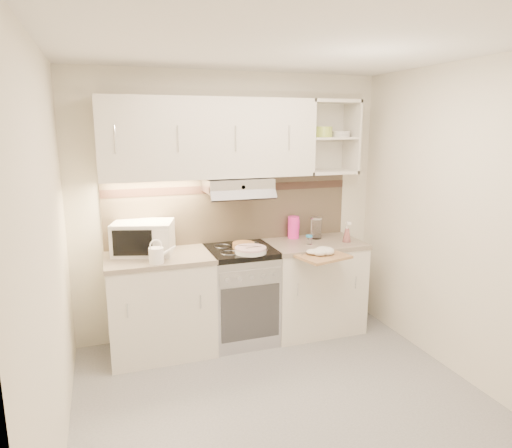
# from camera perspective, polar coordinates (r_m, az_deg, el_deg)

# --- Properties ---
(ground) EXTENTS (3.00, 3.00, 0.00)m
(ground) POSITION_cam_1_polar(r_m,az_deg,el_deg) (3.64, 3.62, -21.35)
(ground) COLOR #9A9A9D
(ground) RESTS_ON ground
(room_shell) EXTENTS (3.04, 2.84, 2.52)m
(room_shell) POSITION_cam_1_polar(r_m,az_deg,el_deg) (3.39, 1.65, 5.75)
(room_shell) COLOR silver
(room_shell) RESTS_ON ground
(base_cabinet_left) EXTENTS (0.90, 0.60, 0.86)m
(base_cabinet_left) POSITION_cam_1_polar(r_m,az_deg,el_deg) (4.22, -11.83, -10.03)
(base_cabinet_left) COLOR silver
(base_cabinet_left) RESTS_ON ground
(worktop_left) EXTENTS (0.92, 0.62, 0.04)m
(worktop_left) POSITION_cam_1_polar(r_m,az_deg,el_deg) (4.08, -12.10, -4.15)
(worktop_left) COLOR gray
(worktop_left) RESTS_ON base_cabinet_left
(base_cabinet_right) EXTENTS (0.90, 0.60, 0.86)m
(base_cabinet_right) POSITION_cam_1_polar(r_m,az_deg,el_deg) (4.62, 7.11, -7.87)
(base_cabinet_right) COLOR silver
(base_cabinet_right) RESTS_ON ground
(worktop_right) EXTENTS (0.92, 0.62, 0.04)m
(worktop_right) POSITION_cam_1_polar(r_m,az_deg,el_deg) (4.49, 7.26, -2.46)
(worktop_right) COLOR gray
(worktop_right) RESTS_ON base_cabinet_right
(electric_range) EXTENTS (0.60, 0.60, 0.90)m
(electric_range) POSITION_cam_1_polar(r_m,az_deg,el_deg) (4.35, -1.90, -8.76)
(electric_range) COLOR #B7B7BC
(electric_range) RESTS_ON ground
(microwave) EXTENTS (0.59, 0.50, 0.29)m
(microwave) POSITION_cam_1_polar(r_m,az_deg,el_deg) (4.13, -13.88, -1.66)
(microwave) COLOR silver
(microwave) RESTS_ON worktop_left
(watering_can) EXTENTS (0.24, 0.12, 0.20)m
(watering_can) POSITION_cam_1_polar(r_m,az_deg,el_deg) (3.84, -12.27, -3.74)
(watering_can) COLOR white
(watering_can) RESTS_ON worktop_left
(plate_stack) EXTENTS (0.28, 0.28, 0.06)m
(plate_stack) POSITION_cam_1_polar(r_m,az_deg,el_deg) (4.05, -0.68, -3.27)
(plate_stack) COLOR silver
(plate_stack) RESTS_ON electric_range
(bread_loaf) EXTENTS (0.20, 0.20, 0.05)m
(bread_loaf) POSITION_cam_1_polar(r_m,az_deg,el_deg) (4.22, -1.58, -2.66)
(bread_loaf) COLOR #AA7F46
(bread_loaf) RESTS_ON electric_range
(pink_pitcher) EXTENTS (0.12, 0.11, 0.22)m
(pink_pitcher) POSITION_cam_1_polar(r_m,az_deg,el_deg) (4.58, 4.71, -0.42)
(pink_pitcher) COLOR #FF2AA9
(pink_pitcher) RESTS_ON worktop_right
(glass_jar) EXTENTS (0.11, 0.11, 0.22)m
(glass_jar) POSITION_cam_1_polar(r_m,az_deg,el_deg) (4.59, 7.52, -0.47)
(glass_jar) COLOR white
(glass_jar) RESTS_ON worktop_right
(spice_jar) EXTENTS (0.06, 0.06, 0.09)m
(spice_jar) POSITION_cam_1_polar(r_m,az_deg,el_deg) (4.37, 6.66, -1.95)
(spice_jar) COLOR white
(spice_jar) RESTS_ON worktop_right
(spray_bottle) EXTENTS (0.08, 0.08, 0.22)m
(spray_bottle) POSITION_cam_1_polar(r_m,az_deg,el_deg) (4.51, 11.30, -1.16)
(spray_bottle) COLOR pink
(spray_bottle) RESTS_ON worktop_right
(cutting_board) EXTENTS (0.51, 0.48, 0.02)m
(cutting_board) POSITION_cam_1_polar(r_m,az_deg,el_deg) (4.12, 8.10, -3.95)
(cutting_board) COLOR tan
(cutting_board) RESTS_ON base_cabinet_right
(dish_towel) EXTENTS (0.30, 0.27, 0.07)m
(dish_towel) POSITION_cam_1_polar(r_m,az_deg,el_deg) (4.14, 8.02, -3.17)
(dish_towel) COLOR silver
(dish_towel) RESTS_ON cutting_board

